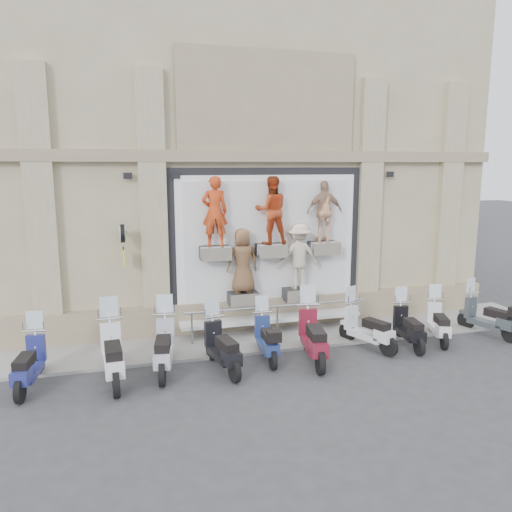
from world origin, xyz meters
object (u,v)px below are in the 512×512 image
object	(u,v)px
scooter_i	(439,315)
scooter_b	(112,344)
clock_sign_bracket	(123,239)
guard_rail	(277,322)
scooter_h	(409,319)
scooter_f	(313,327)
scooter_d	(222,338)
scooter_g	(368,320)
scooter_j	(489,309)
scooter_c	(164,337)
scooter_e	(267,331)
scooter_a	(28,354)

from	to	relation	value
scooter_i	scooter_b	bearing A→B (deg)	-156.31
clock_sign_bracket	guard_rail	bearing A→B (deg)	-6.84
scooter_h	clock_sign_bracket	bearing A→B (deg)	173.08
scooter_f	scooter_i	xyz separation A→B (m)	(3.73, 0.39, -0.15)
scooter_d	scooter_g	bearing A→B (deg)	-4.66
scooter_d	scooter_f	world-z (taller)	scooter_f
scooter_j	clock_sign_bracket	bearing A→B (deg)	152.37
scooter_b	scooter_d	distance (m)	2.39
scooter_h	scooter_d	bearing A→B (deg)	-168.98
scooter_c	scooter_e	distance (m)	2.45
scooter_c	scooter_i	xyz separation A→B (m)	(7.20, 0.07, -0.11)
clock_sign_bracket	scooter_h	world-z (taller)	clock_sign_bracket
guard_rail	scooter_e	world-z (taller)	scooter_e
clock_sign_bracket	scooter_j	world-z (taller)	clock_sign_bracket
scooter_a	scooter_d	distance (m)	4.08
scooter_b	scooter_i	xyz separation A→B (m)	(8.31, 0.29, -0.15)
scooter_a	scooter_d	bearing A→B (deg)	4.72
scooter_f	scooter_i	distance (m)	3.75
scooter_a	scooter_c	world-z (taller)	scooter_c
scooter_d	scooter_f	xyz separation A→B (m)	(2.19, -0.05, 0.08)
scooter_g	scooter_i	bearing A→B (deg)	-21.76
clock_sign_bracket	scooter_f	bearing A→B (deg)	-27.38
clock_sign_bracket	scooter_j	bearing A→B (deg)	-10.66
scooter_b	scooter_j	distance (m)	9.89
scooter_d	scooter_j	world-z (taller)	scooter_d
scooter_c	scooter_g	bearing A→B (deg)	10.07
scooter_i	scooter_j	xyz separation A→B (m)	(1.58, 0.00, 0.04)
scooter_c	scooter_g	world-z (taller)	scooter_c
scooter_f	scooter_h	world-z (taller)	scooter_f
scooter_i	guard_rail	bearing A→B (deg)	-176.48
scooter_h	scooter_i	distance (m)	0.99
scooter_g	scooter_h	world-z (taller)	scooter_g
clock_sign_bracket	scooter_e	size ratio (longest dim) A/B	0.58
scooter_b	scooter_g	xyz separation A→B (m)	(6.23, 0.31, -0.11)
clock_sign_bracket	scooter_g	bearing A→B (deg)	-16.84
guard_rail	scooter_g	size ratio (longest dim) A/B	2.73
scooter_e	scooter_h	xyz separation A→B (m)	(3.77, -0.16, 0.00)
scooter_c	scooter_d	bearing A→B (deg)	-2.98
scooter_b	scooter_i	size ratio (longest dim) A/B	1.22
scooter_c	scooter_h	world-z (taller)	scooter_c
scooter_j	scooter_a	bearing A→B (deg)	163.77
guard_rail	scooter_g	distance (m)	2.40
scooter_i	scooter_j	distance (m)	1.58
scooter_b	scooter_i	world-z (taller)	scooter_b
scooter_h	scooter_c	bearing A→B (deg)	-172.01
scooter_j	scooter_i	bearing A→B (deg)	163.17
scooter_a	scooter_b	xyz separation A→B (m)	(1.69, -0.15, 0.11)
guard_rail	clock_sign_bracket	world-z (taller)	clock_sign_bracket
scooter_g	scooter_h	bearing A→B (deg)	-28.93
scooter_a	scooter_d	xyz separation A→B (m)	(4.07, -0.20, 0.03)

